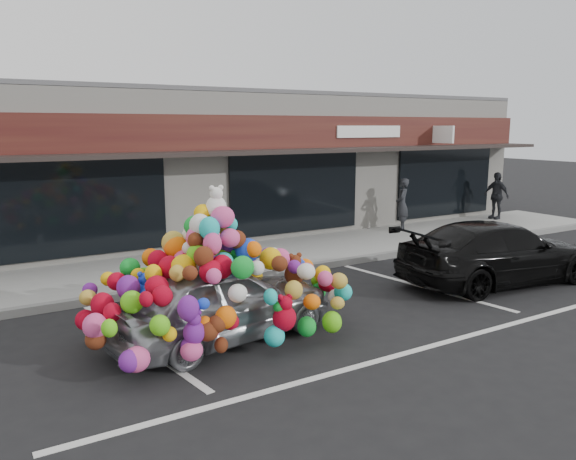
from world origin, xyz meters
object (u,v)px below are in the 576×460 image
pedestrian_a (402,204)px  pedestrian_c (496,196)px  toy_car (220,292)px  black_sedan (498,253)px

pedestrian_a → pedestrian_c: pedestrian_c is taller
toy_car → pedestrian_c: toy_car is taller
pedestrian_a → pedestrian_c: bearing=136.5°
black_sedan → pedestrian_c: pedestrian_c is taller
toy_car → black_sedan: bearing=-99.4°
pedestrian_c → toy_car: bearing=-70.7°
toy_car → pedestrian_c: (12.64, 5.02, 0.18)m
toy_car → pedestrian_a: size_ratio=2.61×
toy_car → black_sedan: 6.41m
pedestrian_a → pedestrian_c: 4.26m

